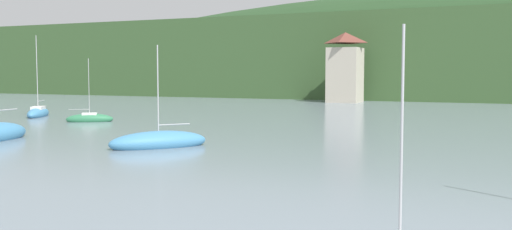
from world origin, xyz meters
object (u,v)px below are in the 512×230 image
(sailboat_mid_2, at_px, (159,142))
(sailboat_far_9, at_px, (90,119))
(shore_building_west, at_px, (345,68))
(sailboat_far_1, at_px, (38,113))

(sailboat_mid_2, xyz_separation_m, sailboat_far_9, (-16.59, 12.96, -0.05))
(sailboat_mid_2, bearing_deg, shore_building_west, -137.84)
(shore_building_west, xyz_separation_m, sailboat_far_9, (-12.33, -45.07, -5.04))
(shore_building_west, distance_m, sailboat_mid_2, 58.41)
(shore_building_west, height_order, sailboat_mid_2, shore_building_west)
(shore_building_west, bearing_deg, sailboat_mid_2, -85.80)
(shore_building_west, xyz_separation_m, sailboat_mid_2, (4.26, -58.04, -4.99))
(sailboat_far_1, distance_m, sailboat_far_9, 10.01)
(shore_building_west, height_order, sailboat_far_1, shore_building_west)
(sailboat_mid_2, relative_size, sailboat_far_9, 1.08)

